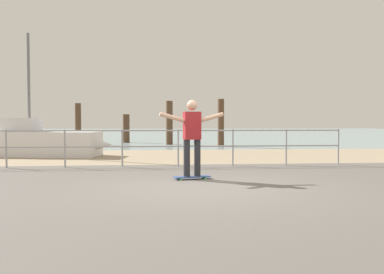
{
  "coord_description": "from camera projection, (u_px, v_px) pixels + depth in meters",
  "views": [
    {
      "loc": [
        -0.91,
        -7.6,
        1.28
      ],
      "look_at": [
        -0.08,
        2.0,
        0.9
      ],
      "focal_mm": 37.68,
      "sensor_mm": 36.0,
      "label": 1
    }
  ],
  "objects": [
    {
      "name": "ground_plane",
      "position": [
        212.0,
        198.0,
        6.7
      ],
      "size": [
        24.0,
        10.0,
        0.04
      ],
      "primitive_type": "cube",
      "color": "#605B56",
      "rests_on": "ground"
    },
    {
      "name": "beach_strip",
      "position": [
        182.0,
        156.0,
        14.66
      ],
      "size": [
        24.0,
        6.0,
        0.04
      ],
      "primitive_type": "cube",
      "color": "tan",
      "rests_on": "ground"
    },
    {
      "name": "sea_surface",
      "position": [
        166.0,
        133.0,
        42.54
      ],
      "size": [
        72.0,
        50.0,
        0.04
      ],
      "primitive_type": "cube",
      "color": "#849EA3",
      "rests_on": "ground"
    },
    {
      "name": "railing_fence",
      "position": [
        150.0,
        142.0,
        11.16
      ],
      "size": [
        10.87,
        0.05,
        1.05
      ],
      "color": "#9EA0A5",
      "rests_on": "ground"
    },
    {
      "name": "sailboat",
      "position": [
        42.0,
        142.0,
        14.5
      ],
      "size": [
        5.06,
        2.16,
        4.43
      ],
      "color": "silver",
      "rests_on": "ground"
    },
    {
      "name": "skateboard",
      "position": [
        192.0,
        177.0,
        8.72
      ],
      "size": [
        0.82,
        0.37,
        0.08
      ],
      "color": "#334C8C",
      "rests_on": "ground"
    },
    {
      "name": "skateboarder",
      "position": [
        192.0,
        133.0,
        8.69
      ],
      "size": [
        1.43,
        0.4,
        1.65
      ],
      "color": "#26262B",
      "rests_on": "skateboard"
    },
    {
      "name": "groyne_post_0",
      "position": [
        78.0,
        124.0,
        21.91
      ],
      "size": [
        0.32,
        0.32,
        2.26
      ],
      "primitive_type": "cylinder",
      "color": "#513826",
      "rests_on": "ground"
    },
    {
      "name": "groyne_post_1",
      "position": [
        126.0,
        129.0,
        23.68
      ],
      "size": [
        0.39,
        0.39,
        1.68
      ],
      "primitive_type": "cylinder",
      "color": "#513826",
      "rests_on": "ground"
    },
    {
      "name": "groyne_post_2",
      "position": [
        169.0,
        123.0,
        21.71
      ],
      "size": [
        0.36,
        0.36,
        2.37
      ],
      "primitive_type": "cylinder",
      "color": "#513826",
      "rests_on": "ground"
    },
    {
      "name": "groyne_post_3",
      "position": [
        221.0,
        123.0,
        19.84
      ],
      "size": [
        0.31,
        0.31,
        2.37
      ],
      "primitive_type": "cylinder",
      "color": "#513826",
      "rests_on": "ground"
    }
  ]
}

